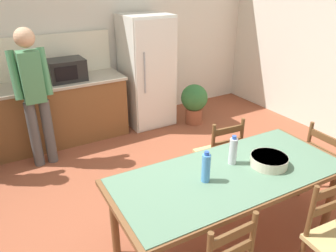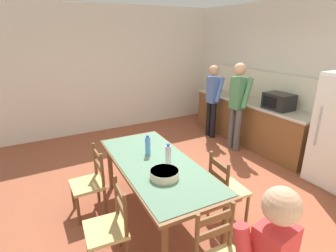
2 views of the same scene
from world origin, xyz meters
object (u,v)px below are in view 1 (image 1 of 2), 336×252
dining_table (230,180)px  chair_side_far_right (219,155)px  person_at_counter (34,92)px  bottle_off_centre (233,151)px  chair_side_near_right (336,240)px  microwave (66,70)px  chair_head_end (327,166)px  bottle_near_centre (206,168)px  serving_bowl (269,160)px  refrigerator (147,71)px  potted_plant (194,101)px

dining_table → chair_side_far_right: bearing=56.3°
dining_table → chair_side_far_right: chair_side_far_right is taller
person_at_counter → bottle_off_centre: bearing=-151.1°
dining_table → chair_side_near_right: 0.91m
bottle_off_centre → microwave: bearing=104.1°
chair_head_end → person_at_counter: (-2.45, 2.38, 0.55)m
bottle_near_centre → bottle_off_centre: 0.38m
microwave → chair_side_near_right: (1.03, -3.62, -0.63)m
dining_table → bottle_near_centre: 0.33m
bottle_off_centre → serving_bowl: size_ratio=0.84×
refrigerator → serving_bowl: size_ratio=5.49×
dining_table → bottle_off_centre: (0.11, 0.11, 0.20)m
chair_side_near_right → person_at_counter: size_ratio=0.52×
dining_table → chair_side_near_right: bearing=-59.5°
microwave → chair_head_end: microwave is taller
bottle_off_centre → chair_side_far_right: 0.86m
chair_head_end → dining_table: bearing=90.9°
microwave → bottle_near_centre: microwave is taller
bottle_off_centre → person_at_counter: size_ratio=0.15×
microwave → person_at_counter: size_ratio=0.28×
refrigerator → bottle_off_centre: size_ratio=6.50×
person_at_counter → potted_plant: size_ratio=2.64×
microwave → bottle_near_centre: bearing=-83.4°
microwave → chair_head_end: (1.91, -2.90, -0.63)m
chair_head_end → person_at_counter: bearing=48.4°
chair_side_far_right → bottle_off_centre: bearing=63.9°
chair_head_end → potted_plant: (-0.01, 2.45, -0.06)m
chair_side_far_right → potted_plant: (0.83, 1.69, -0.06)m
refrigerator → serving_bowl: bearing=-96.0°
potted_plant → dining_table: bearing=-118.5°
refrigerator → chair_side_far_right: size_ratio=1.93×
dining_table → person_at_counter: (-1.13, 2.34, 0.29)m
dining_table → potted_plant: (1.31, 2.42, -0.31)m
serving_bowl → person_at_counter: bearing=121.5°
dining_table → potted_plant: bearing=61.5°
potted_plant → chair_side_near_right: bearing=-105.3°
chair_head_end → person_at_counter: 3.46m
bottle_off_centre → potted_plant: size_ratio=0.40×
dining_table → person_at_counter: person_at_counter is taller
refrigerator → chair_side_near_right: 3.63m
serving_bowl → person_at_counter: (-1.48, 2.42, 0.16)m
person_at_counter → dining_table: bearing=-154.4°
microwave → person_at_counter: (-0.54, -0.52, -0.08)m
refrigerator → dining_table: size_ratio=0.84×
chair_side_near_right → dining_table: bearing=125.4°
dining_table → chair_side_far_right: (0.48, 0.73, -0.26)m
bottle_near_centre → serving_bowl: 0.63m
bottle_off_centre → dining_table: bearing=-134.3°
bottle_near_centre → potted_plant: size_ratio=0.40×
refrigerator → potted_plant: bearing=-33.7°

